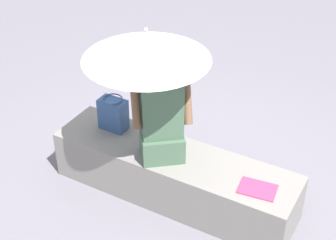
{
  "coord_description": "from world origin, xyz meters",
  "views": [
    {
      "loc": [
        1.62,
        -2.97,
        3.06
      ],
      "look_at": [
        -0.04,
        -0.03,
        0.79
      ],
      "focal_mm": 55.21,
      "sensor_mm": 36.0,
      "label": 1
    }
  ],
  "objects": [
    {
      "name": "magazine",
      "position": [
        0.76,
        -0.07,
        0.45
      ],
      "size": [
        0.3,
        0.23,
        0.01
      ],
      "primitive_type": "cube",
      "rotation": [
        0.0,
        0.0,
        0.12
      ],
      "color": "#D83866",
      "rests_on": "stone_bench"
    },
    {
      "name": "parasol",
      "position": [
        -0.16,
        -0.14,
        1.46
      ],
      "size": [
        0.95,
        0.95,
        1.15
      ],
      "color": "#B7B7BC",
      "rests_on": "stone_bench"
    },
    {
      "name": "person_seated",
      "position": [
        -0.08,
        -0.06,
        0.83
      ],
      "size": [
        0.49,
        0.45,
        0.9
      ],
      "color": "#47664C",
      "rests_on": "stone_bench"
    },
    {
      "name": "handbag_black",
      "position": [
        -0.65,
        0.08,
        0.59
      ],
      "size": [
        0.24,
        0.18,
        0.31
      ],
      "color": "#335184",
      "rests_on": "stone_bench"
    },
    {
      "name": "ground_plane",
      "position": [
        0.0,
        0.0,
        0.0
      ],
      "size": [
        14.0,
        14.0,
        0.0
      ],
      "primitive_type": "plane",
      "color": "slate"
    },
    {
      "name": "stone_bench",
      "position": [
        0.0,
        0.0,
        0.22
      ],
      "size": [
        2.12,
        0.54,
        0.44
      ],
      "primitive_type": "cube",
      "color": "gray",
      "rests_on": "ground"
    }
  ]
}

